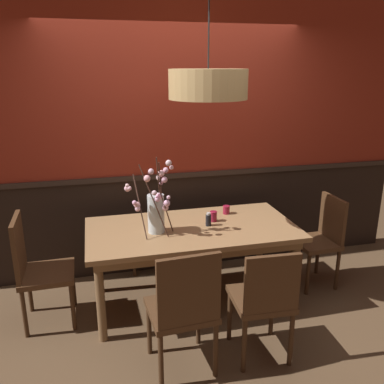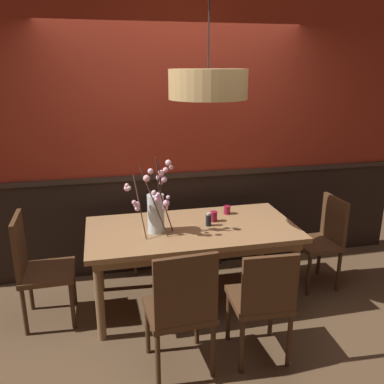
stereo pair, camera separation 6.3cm
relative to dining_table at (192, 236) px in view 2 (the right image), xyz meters
The scene contains 14 objects.
ground_plane 0.66m from the dining_table, ahead, with size 24.00×24.00×0.00m, color brown.
back_wall 1.08m from the dining_table, 90.00° to the left, with size 5.06×0.14×2.86m.
dining_table is the anchor object (origin of this frame).
chair_far_side_right 0.96m from the dining_table, 73.34° to the left, with size 0.44×0.44×0.91m.
chair_near_side_left 0.94m from the dining_table, 107.34° to the right, with size 0.48×0.47×0.97m.
chair_far_side_left 0.94m from the dining_table, 108.21° to the left, with size 0.47×0.46×0.88m.
chair_head_east_end 1.33m from the dining_table, ahead, with size 0.40×0.42×0.90m.
chair_head_west_end 1.33m from the dining_table, behind, with size 0.44×0.45×0.96m.
chair_near_side_right 0.95m from the dining_table, 70.22° to the right, with size 0.44×0.45×0.91m.
vase_with_blossoms 0.44m from the dining_table, behind, with size 0.41×0.26×0.67m.
candle_holder_nearer_center 0.49m from the dining_table, 31.98° to the left, with size 0.07×0.07×0.08m.
candle_holder_nearer_edge 0.28m from the dining_table, 22.00° to the left, with size 0.07×0.07×0.10m.
condiment_bottle 0.20m from the dining_table, ahead, with size 0.05×0.05×0.12m.
pendant_lamp 1.31m from the dining_table, 29.09° to the right, with size 0.63×0.63×1.00m.
Camera 2 is at (-0.75, -3.26, 2.11)m, focal length 38.01 mm.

